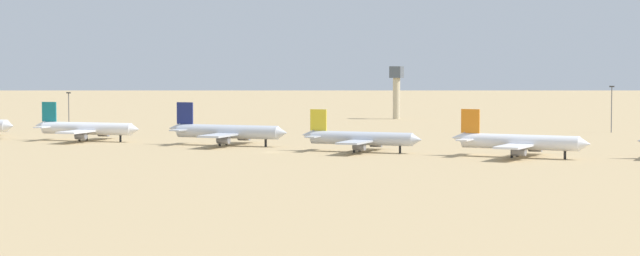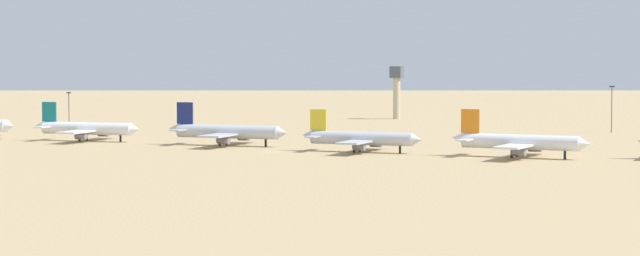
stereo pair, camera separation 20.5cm
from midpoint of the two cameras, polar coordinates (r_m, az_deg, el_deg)
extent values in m
plane|color=tan|center=(353.65, -2.31, -1.14)|extent=(4000.00, 4000.00, 0.00)
pyramid|color=gray|center=(1463.71, -3.44, 4.07)|extent=(403.36, 307.48, 92.07)
pyramid|color=gray|center=(1360.31, 7.94, 4.90)|extent=(390.78, 321.41, 130.24)
cone|color=white|center=(421.77, -14.35, 0.09)|extent=(3.40, 4.20, 4.03)
cylinder|color=white|center=(406.39, -10.88, -0.02)|extent=(32.36, 5.90, 4.02)
cone|color=white|center=(398.13, -8.68, -0.06)|extent=(3.24, 3.99, 3.82)
cone|color=white|center=(415.19, -12.99, 0.11)|extent=(4.22, 3.65, 3.42)
cube|color=#14727A|center=(413.19, -12.59, 0.75)|extent=(5.25, 0.81, 6.54)
cube|color=white|center=(416.88, -12.30, 0.10)|extent=(3.61, 7.01, 0.36)
cube|color=white|center=(410.00, -12.87, 0.04)|extent=(3.61, 7.01, 0.36)
cube|color=white|center=(405.94, -10.76, -0.11)|extent=(8.72, 32.52, 0.56)
cylinder|color=slate|center=(412.13, -10.12, -0.24)|extent=(3.74, 2.42, 2.21)
cylinder|color=slate|center=(398.97, -11.16, -0.37)|extent=(3.74, 2.42, 2.21)
cylinder|color=black|center=(400.75, -9.35, -0.50)|extent=(0.70, 0.70, 2.21)
cylinder|color=black|center=(409.42, -10.89, -0.43)|extent=(0.70, 0.70, 2.21)
cylinder|color=black|center=(405.23, -11.23, -0.47)|extent=(0.70, 0.70, 2.21)
cylinder|color=silver|center=(379.91, -4.36, -0.17)|extent=(33.86, 5.26, 4.22)
cone|color=silver|center=(372.72, -1.79, -0.23)|extent=(3.29, 4.10, 4.01)
cone|color=silver|center=(387.79, -6.84, -0.02)|extent=(4.33, 3.71, 3.59)
cube|color=navy|center=(385.93, -6.37, 0.70)|extent=(5.50, 0.70, 6.85)
cube|color=silver|center=(389.98, -6.09, -0.02)|extent=(3.59, 7.27, 0.38)
cube|color=silver|center=(382.43, -6.64, -0.09)|extent=(3.59, 7.27, 0.38)
cube|color=silver|center=(379.51, -4.22, -0.27)|extent=(8.21, 33.95, 0.59)
cylinder|color=slate|center=(386.39, -3.59, -0.42)|extent=(3.87, 2.44, 2.32)
cylinder|color=slate|center=(371.99, -4.57, -0.57)|extent=(3.87, 2.44, 2.32)
cylinder|color=black|center=(375.02, -2.58, -0.71)|extent=(0.74, 0.74, 2.32)
cylinder|color=black|center=(383.07, -4.42, -0.63)|extent=(0.74, 0.74, 2.32)
cylinder|color=black|center=(378.48, -4.74, -0.68)|extent=(0.74, 0.74, 2.32)
cylinder|color=silver|center=(353.25, 1.94, -0.49)|extent=(30.98, 4.02, 3.87)
cone|color=silver|center=(347.84, 4.55, -0.55)|extent=(2.92, 3.69, 3.68)
cone|color=silver|center=(359.34, -0.58, -0.33)|extent=(3.89, 3.31, 3.29)
cube|color=yellow|center=(357.82, -0.09, 0.38)|extent=(5.03, 0.51, 6.29)
cube|color=silver|center=(361.68, 0.14, -0.33)|extent=(3.13, 6.59, 0.35)
cube|color=silver|center=(354.53, -0.33, -0.41)|extent=(3.13, 6.59, 0.35)
cube|color=silver|center=(352.96, 2.09, -0.58)|extent=(6.73, 30.99, 0.54)
cylinder|color=slate|center=(359.54, 2.63, -0.73)|extent=(3.49, 2.15, 2.13)
cylinder|color=slate|center=(345.93, 1.83, -0.89)|extent=(3.49, 2.15, 2.13)
cylinder|color=black|center=(349.61, 3.75, -1.02)|extent=(0.68, 0.68, 2.13)
cylinder|color=black|center=(356.14, 1.85, -0.94)|extent=(0.68, 0.68, 2.13)
cylinder|color=black|center=(351.80, 1.59, -0.99)|extent=(0.68, 0.68, 2.13)
cylinder|color=white|center=(338.54, 9.35, -0.65)|extent=(33.25, 6.82, 4.13)
cone|color=white|center=(333.71, 12.29, -0.74)|extent=(3.41, 4.16, 3.92)
cone|color=white|center=(344.20, 6.49, -0.46)|extent=(4.40, 3.83, 3.51)
cube|color=orange|center=(342.74, 7.05, 0.33)|extent=(5.39, 0.95, 6.71)
cube|color=white|center=(346.92, 7.27, -0.47)|extent=(3.87, 7.26, 0.37)
cube|color=white|center=(339.15, 6.81, -0.55)|extent=(3.87, 7.26, 0.37)
cube|color=white|center=(338.29, 9.51, -0.76)|extent=(9.70, 33.48, 0.58)
cylinder|color=slate|center=(345.49, 10.05, -0.92)|extent=(3.89, 2.57, 2.27)
cylinder|color=slate|center=(330.71, 9.29, -1.10)|extent=(3.89, 2.57, 2.27)
cylinder|color=black|center=(335.31, 11.39, -1.26)|extent=(0.72, 0.72, 2.27)
cylinder|color=black|center=(341.59, 9.21, -1.15)|extent=(0.72, 0.72, 2.27)
cylinder|color=black|center=(336.88, 8.96, -1.21)|extent=(0.72, 0.72, 2.27)
cylinder|color=#C6B793|center=(542.59, 3.59, 1.39)|extent=(3.20, 3.20, 18.35)
cube|color=#4C5660|center=(542.31, 3.60, 2.63)|extent=(5.20, 5.20, 5.17)
cylinder|color=#59595E|center=(456.63, 13.49, 0.83)|extent=(0.36, 0.36, 16.65)
cube|color=#333333|center=(456.34, 13.51, 1.91)|extent=(1.80, 0.50, 0.50)
cylinder|color=#59595E|center=(487.20, -11.71, 0.81)|extent=(0.36, 0.36, 13.36)
cube|color=#333333|center=(486.95, -11.72, 1.63)|extent=(1.80, 0.50, 0.50)
camera|label=1|loc=(0.10, -90.02, 0.00)|focal=68.28mm
camera|label=2|loc=(0.10, 89.98, 0.00)|focal=68.28mm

